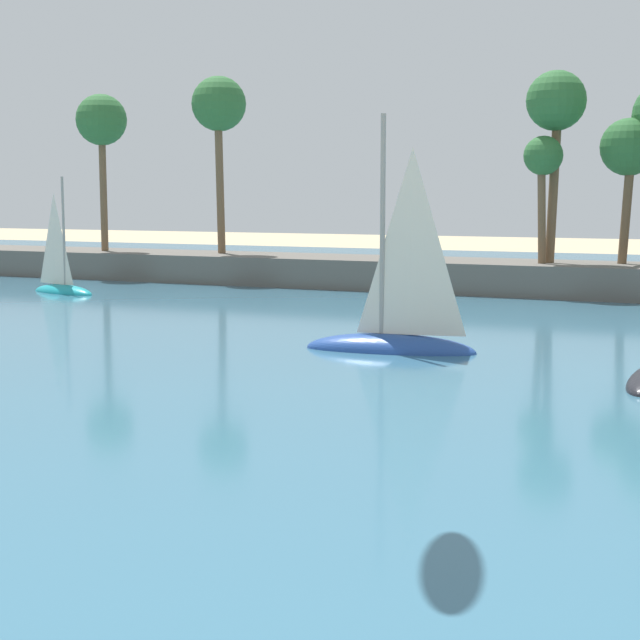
% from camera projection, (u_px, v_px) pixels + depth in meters
% --- Properties ---
extents(sea, '(220.00, 85.57, 0.06)m').
position_uv_depth(sea, '(598.00, 302.00, 49.57)').
color(sea, '#386B84').
rests_on(sea, ground).
extents(sailboat_mid_bay, '(4.99, 2.57, 6.94)m').
position_uv_depth(sailboat_mid_bay, '(62.00, 282.00, 53.90)').
color(sailboat_mid_bay, teal).
rests_on(sailboat_mid_bay, sea).
extents(sailboat_far_left, '(6.27, 2.72, 8.80)m').
position_uv_depth(sailboat_far_left, '(394.00, 328.00, 33.61)').
color(sailboat_far_left, '#234793').
rests_on(sailboat_far_left, sea).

